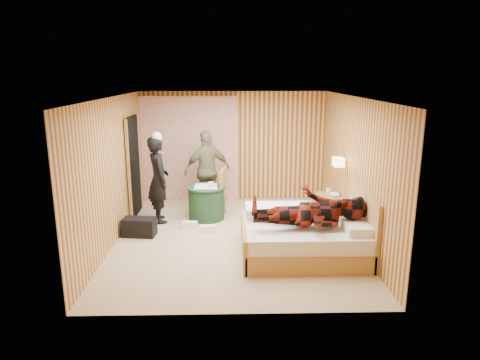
{
  "coord_description": "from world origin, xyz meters",
  "views": [
    {
      "loc": [
        -0.08,
        -7.22,
        2.89
      ],
      "look_at": [
        0.1,
        0.13,
        1.05
      ],
      "focal_mm": 32.0,
      "sensor_mm": 36.0,
      "label": 1
    }
  ],
  "objects_px": {
    "man_on_bed": "(310,202)",
    "round_table": "(206,202)",
    "bed": "(304,236)",
    "nightstand": "(329,208)",
    "chair_far": "(208,185)",
    "wall_lamp": "(339,162)",
    "duffel_bag": "(139,227)",
    "woman_standing": "(158,179)",
    "chair_near": "(218,189)",
    "man_at_table": "(207,170)"
  },
  "relations": [
    {
      "from": "bed",
      "to": "man_on_bed",
      "type": "height_order",
      "value": "man_on_bed"
    },
    {
      "from": "man_on_bed",
      "to": "duffel_bag",
      "type": "bearing_deg",
      "value": 158.94
    },
    {
      "from": "wall_lamp",
      "to": "chair_far",
      "type": "relative_size",
      "value": 0.28
    },
    {
      "from": "woman_standing",
      "to": "man_at_table",
      "type": "height_order",
      "value": "man_at_table"
    },
    {
      "from": "chair_far",
      "to": "duffel_bag",
      "type": "relative_size",
      "value": 1.58
    },
    {
      "from": "nightstand",
      "to": "chair_near",
      "type": "bearing_deg",
      "value": 169.69
    },
    {
      "from": "man_on_bed",
      "to": "chair_near",
      "type": "bearing_deg",
      "value": 124.24
    },
    {
      "from": "round_table",
      "to": "woman_standing",
      "type": "bearing_deg",
      "value": -172.25
    },
    {
      "from": "wall_lamp",
      "to": "duffel_bag",
      "type": "bearing_deg",
      "value": -175.56
    },
    {
      "from": "bed",
      "to": "nightstand",
      "type": "relative_size",
      "value": 3.4
    },
    {
      "from": "bed",
      "to": "round_table",
      "type": "relative_size",
      "value": 2.57
    },
    {
      "from": "man_at_table",
      "to": "woman_standing",
      "type": "bearing_deg",
      "value": 20.07
    },
    {
      "from": "bed",
      "to": "man_on_bed",
      "type": "bearing_deg",
      "value": -83.96
    },
    {
      "from": "bed",
      "to": "woman_standing",
      "type": "bearing_deg",
      "value": 147.22
    },
    {
      "from": "woman_standing",
      "to": "man_on_bed",
      "type": "height_order",
      "value": "man_on_bed"
    },
    {
      "from": "chair_far",
      "to": "man_at_table",
      "type": "bearing_deg",
      "value": 114.85
    },
    {
      "from": "wall_lamp",
      "to": "woman_standing",
      "type": "xyz_separation_m",
      "value": [
        -3.41,
        0.52,
        -0.44
      ]
    },
    {
      "from": "round_table",
      "to": "duffel_bag",
      "type": "relative_size",
      "value": 1.32
    },
    {
      "from": "duffel_bag",
      "to": "man_at_table",
      "type": "bearing_deg",
      "value": 59.85
    },
    {
      "from": "chair_near",
      "to": "duffel_bag",
      "type": "height_order",
      "value": "chair_near"
    },
    {
      "from": "wall_lamp",
      "to": "woman_standing",
      "type": "height_order",
      "value": "woman_standing"
    },
    {
      "from": "nightstand",
      "to": "chair_far",
      "type": "relative_size",
      "value": 0.63
    },
    {
      "from": "woman_standing",
      "to": "bed",
      "type": "bearing_deg",
      "value": -143.7
    },
    {
      "from": "chair_far",
      "to": "chair_near",
      "type": "bearing_deg",
      "value": -58.91
    },
    {
      "from": "wall_lamp",
      "to": "round_table",
      "type": "relative_size",
      "value": 0.34
    },
    {
      "from": "nightstand",
      "to": "chair_near",
      "type": "distance_m",
      "value": 2.27
    },
    {
      "from": "man_on_bed",
      "to": "woman_standing",
      "type": "bearing_deg",
      "value": 144.09
    },
    {
      "from": "bed",
      "to": "man_at_table",
      "type": "bearing_deg",
      "value": 124.51
    },
    {
      "from": "nightstand",
      "to": "man_at_table",
      "type": "bearing_deg",
      "value": 159.55
    },
    {
      "from": "bed",
      "to": "chair_far",
      "type": "relative_size",
      "value": 2.13
    },
    {
      "from": "wall_lamp",
      "to": "man_on_bed",
      "type": "distance_m",
      "value": 1.63
    },
    {
      "from": "wall_lamp",
      "to": "man_on_bed",
      "type": "bearing_deg",
      "value": -118.95
    },
    {
      "from": "wall_lamp",
      "to": "duffel_bag",
      "type": "relative_size",
      "value": 0.44
    },
    {
      "from": "bed",
      "to": "chair_far",
      "type": "bearing_deg",
      "value": 124.66
    },
    {
      "from": "chair_near",
      "to": "man_on_bed",
      "type": "height_order",
      "value": "man_on_bed"
    },
    {
      "from": "man_on_bed",
      "to": "round_table",
      "type": "bearing_deg",
      "value": 130.06
    },
    {
      "from": "chair_far",
      "to": "nightstand",
      "type": "bearing_deg",
      "value": -13.74
    },
    {
      "from": "nightstand",
      "to": "chair_far",
      "type": "bearing_deg",
      "value": 160.03
    },
    {
      "from": "wall_lamp",
      "to": "woman_standing",
      "type": "distance_m",
      "value": 3.48
    },
    {
      "from": "man_at_table",
      "to": "duffel_bag",
      "type": "bearing_deg",
      "value": 33.43
    },
    {
      "from": "man_on_bed",
      "to": "bed",
      "type": "bearing_deg",
      "value": 96.04
    },
    {
      "from": "wall_lamp",
      "to": "bed",
      "type": "relative_size",
      "value": 0.13
    },
    {
      "from": "round_table",
      "to": "chair_far",
      "type": "xyz_separation_m",
      "value": [
        0.01,
        0.62,
        0.19
      ]
    },
    {
      "from": "round_table",
      "to": "chair_far",
      "type": "relative_size",
      "value": 0.83
    },
    {
      "from": "chair_near",
      "to": "man_on_bed",
      "type": "distance_m",
      "value": 2.66
    },
    {
      "from": "wall_lamp",
      "to": "man_at_table",
      "type": "height_order",
      "value": "man_at_table"
    },
    {
      "from": "nightstand",
      "to": "round_table",
      "type": "bearing_deg",
      "value": 173.83
    },
    {
      "from": "nightstand",
      "to": "man_on_bed",
      "type": "xyz_separation_m",
      "value": [
        -0.73,
        -1.77,
        0.67
      ]
    },
    {
      "from": "nightstand",
      "to": "woman_standing",
      "type": "xyz_separation_m",
      "value": [
        -3.37,
        0.14,
        0.57
      ]
    },
    {
      "from": "woman_standing",
      "to": "nightstand",
      "type": "bearing_deg",
      "value": -113.27
    }
  ]
}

